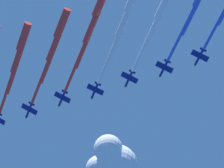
# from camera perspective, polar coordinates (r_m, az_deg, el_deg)

# --- Properties ---
(jet_port_inner) EXTENTS (48.73, 37.50, 4.35)m
(jet_port_inner) POSITION_cam_1_polar(r_m,az_deg,el_deg) (210.98, -12.04, 3.09)
(jet_port_inner) COLOR navy
(jet_starboard_inner) EXTENTS (49.06, 39.32, 4.34)m
(jet_starboard_inner) POSITION_cam_1_polar(r_m,az_deg,el_deg) (206.00, -7.48, 4.71)
(jet_starboard_inner) COLOR navy
(jet_port_mid) EXTENTS (53.69, 42.50, 4.35)m
(jet_port_mid) POSITION_cam_1_polar(r_m,az_deg,el_deg) (203.24, -2.66, 7.31)
(jet_port_mid) COLOR navy
(jet_starboard_mid) EXTENTS (51.44, 39.53, 4.24)m
(jet_starboard_mid) POSITION_cam_1_polar(r_m,az_deg,el_deg) (199.40, 1.57, 8.07)
(jet_starboard_mid) COLOR navy
(jet_port_outer) EXTENTS (55.39, 43.04, 4.37)m
(jet_port_outer) POSITION_cam_1_polar(r_m,az_deg,el_deg) (199.82, 6.73, 10.50)
(jet_port_outer) COLOR navy
(cloud_puff) EXTENTS (37.17, 29.71, 26.01)m
(cloud_puff) POSITION_cam_1_polar(r_m,az_deg,el_deg) (252.97, 0.33, -10.33)
(cloud_puff) COLOR white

